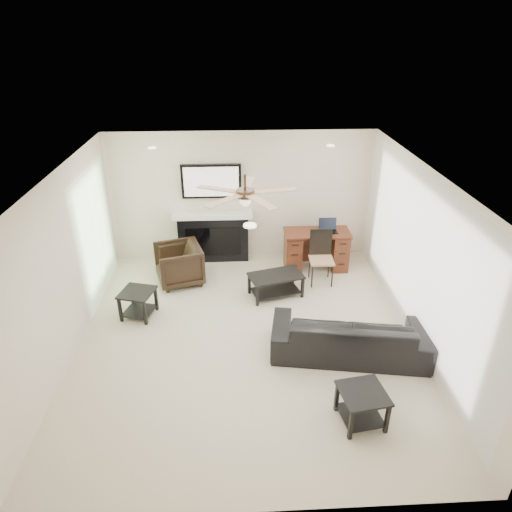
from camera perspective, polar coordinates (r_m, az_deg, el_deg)
The scene contains 10 objects.
room_shell at distance 6.18m, azimuth 0.43°, elevation 2.85°, with size 5.50×5.54×2.52m.
sofa at distance 6.64m, azimuth 11.65°, elevation -9.60°, with size 2.18×0.85×0.64m, color black.
armchair at distance 8.30m, azimuth -9.63°, elevation -1.02°, with size 0.77×0.79×0.72m, color black.
coffee_table at distance 7.86m, azimuth 2.48°, elevation -3.65°, with size 0.90×0.50×0.40m, color black.
end_table_near at distance 5.75m, azimuth 13.04°, elevation -17.87°, with size 0.52×0.52×0.45m, color black.
end_table_left at distance 7.56m, azimuth -14.49°, elevation -5.78°, with size 0.50×0.50×0.45m, color black.
fireplace_unit at distance 8.77m, azimuth -5.46°, elevation 5.15°, with size 1.52×0.34×1.91m, color black.
desk at distance 8.72m, azimuth 7.51°, elevation 0.75°, with size 1.22×0.56×0.76m, color #3D140F.
desk_chair at distance 8.19m, azimuth 8.19°, elevation -0.31°, with size 0.42×0.44×0.97m, color black.
laptop at distance 8.53m, azimuth 9.05°, elevation 3.70°, with size 0.33×0.24×0.23m, color black.
Camera 1 is at (-0.15, -5.54, 4.24)m, focal length 32.00 mm.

